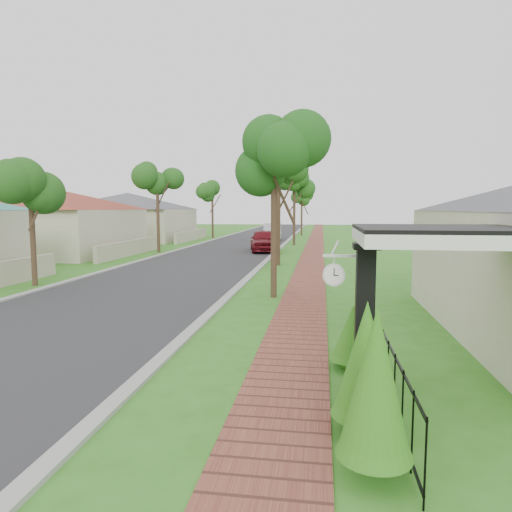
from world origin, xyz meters
The scene contains 16 objects.
ground centered at (0.00, 0.00, 0.00)m, with size 160.00×160.00×0.00m, color #32731B.
road centered at (-3.00, 20.00, 0.00)m, with size 7.00×120.00×0.02m, color #28282B.
kerb_right centered at (0.65, 20.00, 0.00)m, with size 0.30×120.00×0.10m, color #9E9E99.
kerb_left centered at (-6.65, 20.00, 0.00)m, with size 0.30×120.00×0.10m, color #9E9E99.
sidewalk centered at (3.25, 20.00, 0.00)m, with size 1.50×120.00×0.03m, color brown.
porch_post centered at (4.55, -1.00, 1.12)m, with size 0.48×0.48×2.52m.
picket_fence centered at (4.90, 0.00, 0.53)m, with size 0.03×8.02×1.00m.
street_trees centered at (-2.87, 26.84, 4.54)m, with size 10.70×37.65×5.89m.
hedge_row centered at (4.45, -2.14, 0.87)m, with size 0.82×4.43×2.07m.
far_house_red centered at (-14.97, 20.00, 2.34)m, with size 15.56×15.56×4.60m.
far_house_grey centered at (-14.97, 34.00, 2.34)m, with size 15.56×15.56×4.60m.
parked_car_red centered at (-0.25, 23.63, 0.79)m, with size 1.87×4.64×1.58m, color maroon.
parked_car_white centered at (-1.00, 36.04, 0.81)m, with size 1.71×4.90×1.61m, color silver.
near_tree centered at (2.20, 7.00, 4.44)m, with size 2.17×2.17×5.57m.
utility_pole centered at (1.10, 17.51, 4.10)m, with size 1.20×0.24×8.08m.
station_clock centered at (4.06, -0.60, 1.95)m, with size 0.65×0.13×0.56m.
Camera 1 is at (3.83, -8.55, 3.07)m, focal length 32.00 mm.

